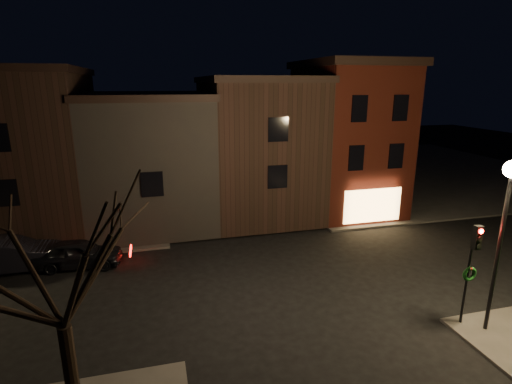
{
  "coord_description": "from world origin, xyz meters",
  "views": [
    {
      "loc": [
        -5.54,
        -16.62,
        9.13
      ],
      "look_at": [
        -0.13,
        4.28,
        3.2
      ],
      "focal_mm": 28.0,
      "sensor_mm": 36.0,
      "label": 1
    }
  ],
  "objects_px": {
    "bare_tree_left": "(52,246)",
    "parked_car_a": "(79,253)",
    "street_lamp_near": "(507,201)",
    "traffic_signal": "(472,260)",
    "parked_car_b": "(10,255)"
  },
  "relations": [
    {
      "from": "bare_tree_left",
      "to": "parked_car_a",
      "type": "height_order",
      "value": "bare_tree_left"
    },
    {
      "from": "bare_tree_left",
      "to": "parked_car_a",
      "type": "distance_m",
      "value": 11.91
    },
    {
      "from": "bare_tree_left",
      "to": "traffic_signal",
      "type": "bearing_deg",
      "value": 6.26
    },
    {
      "from": "street_lamp_near",
      "to": "bare_tree_left",
      "type": "height_order",
      "value": "bare_tree_left"
    },
    {
      "from": "street_lamp_near",
      "to": "parked_car_a",
      "type": "relative_size",
      "value": 1.53
    },
    {
      "from": "traffic_signal",
      "to": "bare_tree_left",
      "type": "relative_size",
      "value": 0.54
    },
    {
      "from": "street_lamp_near",
      "to": "bare_tree_left",
      "type": "relative_size",
      "value": 0.86
    },
    {
      "from": "street_lamp_near",
      "to": "traffic_signal",
      "type": "height_order",
      "value": "street_lamp_near"
    },
    {
      "from": "bare_tree_left",
      "to": "parked_car_a",
      "type": "bearing_deg",
      "value": 98.43
    },
    {
      "from": "street_lamp_near",
      "to": "traffic_signal",
      "type": "relative_size",
      "value": 1.6
    },
    {
      "from": "traffic_signal",
      "to": "parked_car_a",
      "type": "distance_m",
      "value": 17.96
    },
    {
      "from": "parked_car_a",
      "to": "parked_car_b",
      "type": "distance_m",
      "value": 3.24
    },
    {
      "from": "traffic_signal",
      "to": "parked_car_a",
      "type": "height_order",
      "value": "traffic_signal"
    },
    {
      "from": "bare_tree_left",
      "to": "parked_car_b",
      "type": "height_order",
      "value": "bare_tree_left"
    },
    {
      "from": "bare_tree_left",
      "to": "parked_car_b",
      "type": "distance_m",
      "value": 12.97
    }
  ]
}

